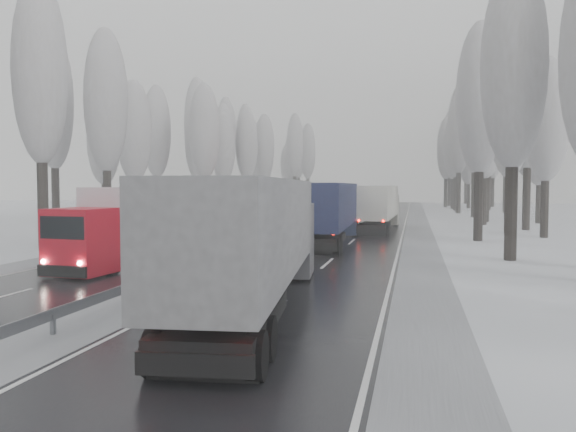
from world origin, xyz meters
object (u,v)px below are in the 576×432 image
at_px(truck_cream_box, 380,204).
at_px(truck_red_white, 158,217).
at_px(truck_grey_tarp, 258,235).
at_px(truck_blue_box, 332,209).
at_px(truck_red_red, 282,202).
at_px(box_truck_distant, 387,201).

distance_m(truck_cream_box, truck_red_white, 25.95).
bearing_deg(truck_grey_tarp, truck_blue_box, 85.61).
height_order(truck_grey_tarp, truck_blue_box, same).
xyz_separation_m(truck_blue_box, truck_cream_box, (2.66, 13.12, -0.09)).
bearing_deg(truck_red_white, truck_red_red, 96.02).
bearing_deg(truck_cream_box, truck_blue_box, -99.50).
relative_size(truck_grey_tarp, truck_blue_box, 1.00).
bearing_deg(truck_red_white, box_truck_distant, 87.44).
distance_m(truck_grey_tarp, box_truck_distant, 84.02).
relative_size(box_truck_distant, truck_red_red, 0.53).
xyz_separation_m(truck_grey_tarp, truck_red_red, (-9.85, 45.17, -0.20)).
bearing_deg(box_truck_distant, truck_blue_box, -88.19).
height_order(truck_cream_box, truck_red_white, truck_cream_box).
bearing_deg(truck_cream_box, box_truck_distant, 93.93).
height_order(box_truck_distant, truck_red_white, truck_red_white).
height_order(truck_blue_box, truck_cream_box, truck_blue_box).
xyz_separation_m(truck_grey_tarp, truck_cream_box, (1.97, 34.97, -0.09)).
distance_m(truck_blue_box, truck_red_red, 25.07).
xyz_separation_m(box_truck_distant, truck_red_white, (-9.45, -72.48, 0.82)).
bearing_deg(box_truck_distant, truck_red_red, -101.92).
height_order(truck_cream_box, truck_red_red, truck_cream_box).
bearing_deg(truck_red_red, truck_red_white, -95.99).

